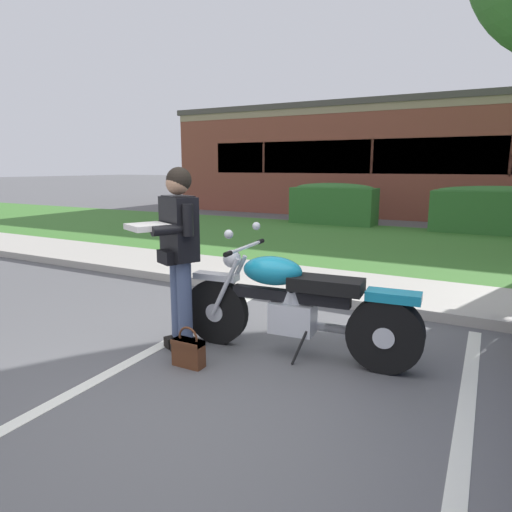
# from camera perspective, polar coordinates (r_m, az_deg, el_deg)

# --- Properties ---
(ground_plane) EXTENTS (140.00, 140.00, 0.00)m
(ground_plane) POSITION_cam_1_polar(r_m,az_deg,el_deg) (3.66, -4.20, -16.80)
(ground_plane) COLOR #565659
(curb_strip) EXTENTS (60.00, 0.20, 0.12)m
(curb_strip) POSITION_cam_1_polar(r_m,az_deg,el_deg) (5.87, 9.92, -5.43)
(curb_strip) COLOR #ADA89E
(curb_strip) RESTS_ON ground
(concrete_walk) EXTENTS (60.00, 1.50, 0.08)m
(concrete_walk) POSITION_cam_1_polar(r_m,az_deg,el_deg) (6.66, 12.29, -3.71)
(concrete_walk) COLOR #ADA89E
(concrete_walk) RESTS_ON ground
(grass_lawn) EXTENTS (60.00, 6.11, 0.06)m
(grass_lawn) POSITION_cam_1_polar(r_m,az_deg,el_deg) (10.30, 18.33, 1.11)
(grass_lawn) COLOR #3D752D
(grass_lawn) RESTS_ON ground
(stall_stripe_0) EXTENTS (0.24, 4.40, 0.01)m
(stall_stripe_0) POSITION_cam_1_polar(r_m,az_deg,el_deg) (4.39, -14.52, -12.15)
(stall_stripe_0) COLOR silver
(stall_stripe_0) RESTS_ON ground
(stall_stripe_1) EXTENTS (0.24, 4.40, 0.01)m
(stall_stripe_1) POSITION_cam_1_polar(r_m,az_deg,el_deg) (3.37, 24.23, -20.34)
(stall_stripe_1) COLOR silver
(stall_stripe_1) RESTS_ON ground
(motorcycle) EXTENTS (2.24, 0.82, 1.18)m
(motorcycle) POSITION_cam_1_polar(r_m,az_deg,el_deg) (4.15, 6.05, -6.21)
(motorcycle) COLOR black
(motorcycle) RESTS_ON ground
(rider_person) EXTENTS (0.58, 0.66, 1.70)m
(rider_person) POSITION_cam_1_polar(r_m,az_deg,el_deg) (4.27, -9.74, 1.45)
(rider_person) COLOR black
(rider_person) RESTS_ON ground
(handbag) EXTENTS (0.28, 0.13, 0.36)m
(handbag) POSITION_cam_1_polar(r_m,az_deg,el_deg) (4.10, -8.39, -11.51)
(handbag) COLOR #562D19
(handbag) RESTS_ON ground
(hedge_left) EXTENTS (2.44, 0.90, 1.24)m
(hedge_left) POSITION_cam_1_polar(r_m,az_deg,el_deg) (13.65, 9.60, 6.47)
(hedge_left) COLOR #336B2D
(hedge_left) RESTS_ON ground
(hedge_center_left) EXTENTS (3.29, 0.90, 1.24)m
(hedge_center_left) POSITION_cam_1_polar(r_m,az_deg,el_deg) (12.90, 28.21, 5.06)
(hedge_center_left) COLOR #336B2D
(hedge_center_left) RESTS_ON ground
(brick_building) EXTENTS (23.56, 9.79, 3.88)m
(brick_building) POSITION_cam_1_polar(r_m,az_deg,el_deg) (19.98, 29.08, 10.37)
(brick_building) COLOR brown
(brick_building) RESTS_ON ground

